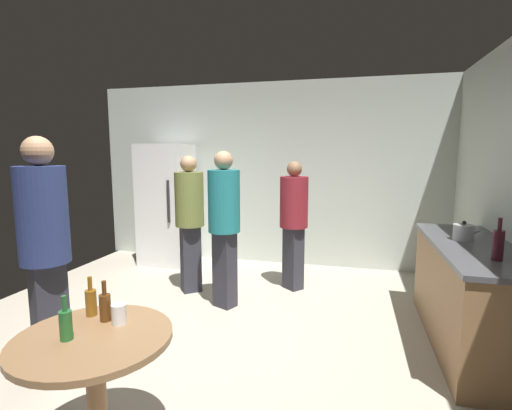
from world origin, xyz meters
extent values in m
cube|color=#B2A893|center=(0.00, 0.00, -0.05)|extent=(5.20, 5.20, 0.10)
cube|color=beige|center=(0.00, 2.63, 1.35)|extent=(5.32, 0.06, 2.70)
cube|color=white|center=(-1.45, 2.20, 0.90)|extent=(0.70, 0.65, 1.80)
cube|color=#262628|center=(-1.24, 1.86, 0.99)|extent=(0.03, 0.03, 0.60)
cube|color=olive|center=(2.28, 0.55, 0.43)|extent=(0.60, 1.82, 0.86)
cube|color=#4C4C51|center=(2.28, 0.55, 0.88)|extent=(0.64, 1.86, 0.04)
cylinder|color=#B2B2B7|center=(2.23, 0.70, 0.97)|extent=(0.17, 0.17, 0.14)
sphere|color=black|center=(2.23, 0.70, 1.06)|extent=(0.04, 0.04, 0.04)
cone|color=#B2B2B7|center=(2.35, 0.70, 0.98)|extent=(0.09, 0.04, 0.06)
cylinder|color=#3F141E|center=(2.29, 0.06, 1.01)|extent=(0.08, 0.08, 0.22)
cylinder|color=#3F141E|center=(2.29, 0.06, 1.17)|extent=(0.03, 0.03, 0.09)
cylinder|color=olive|center=(0.00, -1.36, 0.35)|extent=(0.10, 0.10, 0.70)
cylinder|color=olive|center=(0.00, -1.36, 0.72)|extent=(0.80, 0.80, 0.03)
cylinder|color=#8C5919|center=(-0.17, -1.15, 0.81)|extent=(0.06, 0.06, 0.15)
cylinder|color=#8C5919|center=(-0.17, -1.15, 0.93)|extent=(0.02, 0.02, 0.08)
cylinder|color=#593314|center=(-0.05, -1.19, 0.81)|extent=(0.06, 0.06, 0.15)
cylinder|color=#593314|center=(-0.05, -1.19, 0.93)|extent=(0.02, 0.02, 0.08)
cylinder|color=#26662D|center=(-0.10, -1.43, 0.81)|extent=(0.06, 0.06, 0.15)
cylinder|color=#26662D|center=(-0.10, -1.43, 0.93)|extent=(0.02, 0.02, 0.08)
cylinder|color=white|center=(0.05, -1.20, 0.79)|extent=(0.08, 0.08, 0.11)
cube|color=#2D2D38|center=(0.59, 1.55, 0.39)|extent=(0.28, 0.27, 0.77)
cylinder|color=maroon|center=(0.59, 1.55, 1.08)|extent=(0.48, 0.48, 0.61)
sphere|color=#8C6647|center=(0.59, 1.55, 1.48)|extent=(0.18, 0.18, 0.18)
cube|color=#2D2D38|center=(-0.05, 0.82, 0.42)|extent=(0.27, 0.25, 0.83)
cylinder|color=#1E727A|center=(-0.05, 0.82, 1.16)|extent=(0.45, 0.45, 0.66)
sphere|color=tan|center=(-0.05, 0.82, 1.59)|extent=(0.20, 0.20, 0.20)
cube|color=#2D2D38|center=(-0.87, -0.73, 0.44)|extent=(0.25, 0.27, 0.88)
cylinder|color=navy|center=(-0.87, -0.73, 1.23)|extent=(0.46, 0.46, 0.70)
sphere|color=tan|center=(-0.87, -0.73, 1.68)|extent=(0.21, 0.21, 0.21)
cube|color=#2D2D38|center=(-0.59, 1.15, 0.40)|extent=(0.28, 0.27, 0.81)
cylinder|color=olive|center=(-0.59, 1.15, 1.13)|extent=(0.48, 0.48, 0.64)
sphere|color=tan|center=(-0.59, 1.15, 1.54)|extent=(0.19, 0.19, 0.19)
camera|label=1|loc=(1.26, -2.91, 1.66)|focal=26.35mm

